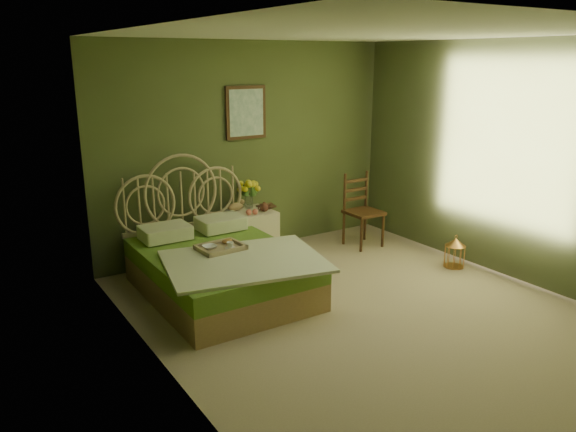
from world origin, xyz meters
TOP-DOWN VIEW (x-y plane):
  - floor at (0.00, 0.00)m, footprint 4.50×4.50m
  - ceiling at (0.00, 0.00)m, footprint 4.50×4.50m
  - wall_back at (0.00, 2.25)m, footprint 4.00×0.00m
  - wall_left at (-2.00, 0.00)m, footprint 0.00×4.50m
  - wall_right at (2.00, 0.00)m, footprint 0.00×4.50m
  - wall_art at (-0.04, 2.22)m, footprint 0.54×0.04m
  - bed at (-0.98, 1.16)m, footprint 1.70×2.16m
  - nightstand at (-0.13, 1.99)m, footprint 0.53×0.53m
  - chair at (1.30, 1.61)m, footprint 0.42×0.42m
  - birdcage at (1.70, 0.34)m, footprint 0.23×0.23m
  - book_lower at (0.04, 2.00)m, footprint 0.22×0.25m
  - book_upper at (0.04, 2.00)m, footprint 0.21×0.25m
  - cereal_bowl at (-1.08, 1.13)m, footprint 0.15×0.15m
  - coffee_cup at (-0.90, 1.02)m, footprint 0.08×0.08m

SIDE VIEW (x-z plane):
  - floor at x=0.00m, z-range 0.00..0.00m
  - birdcage at x=1.70m, z-range 0.00..0.35m
  - bed at x=-0.98m, z-range -0.37..0.96m
  - nightstand at x=-0.13m, z-range -0.15..0.87m
  - chair at x=1.30m, z-range 0.05..1.01m
  - cereal_bowl at x=-1.08m, z-range 0.52..0.55m
  - coffee_cup at x=-0.90m, z-range 0.52..0.59m
  - book_lower at x=0.04m, z-range 0.58..0.60m
  - book_upper at x=0.04m, z-range 0.60..0.62m
  - wall_back at x=0.00m, z-range -0.70..3.30m
  - wall_left at x=-2.00m, z-range -0.95..3.55m
  - wall_right at x=2.00m, z-range -0.95..3.55m
  - wall_art at x=-0.04m, z-range 1.43..2.07m
  - ceiling at x=0.00m, z-range 2.60..2.60m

